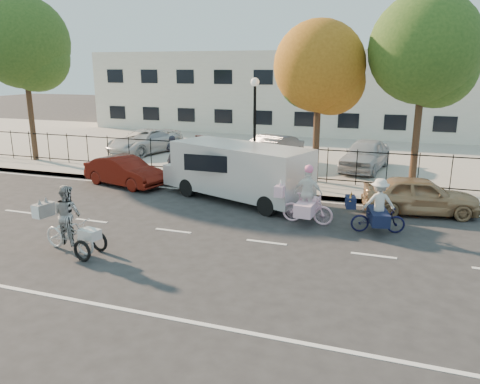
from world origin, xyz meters
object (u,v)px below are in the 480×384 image
at_px(bull_bike, 378,211).
at_px(pedestrian, 173,155).
at_px(lamppost, 255,111).
at_px(lot_car_d, 365,155).
at_px(unicorn_bike, 307,202).
at_px(lot_car_c, 269,151).
at_px(zebra_trike, 69,226).
at_px(gold_sedan, 420,195).
at_px(lot_car_b, 144,141).
at_px(white_van, 237,170).
at_px(red_sedan, 124,171).
at_px(lot_car_a, 147,143).

bearing_deg(bull_bike, pedestrian, 51.13).
relative_size(lamppost, lot_car_d, 1.02).
bearing_deg(unicorn_bike, lamppost, 38.65).
bearing_deg(lot_car_c, pedestrian, -120.16).
relative_size(zebra_trike, lot_car_d, 0.52).
relative_size(gold_sedan, lot_car_d, 0.90).
bearing_deg(lot_car_b, white_van, -27.05).
xyz_separation_m(lot_car_c, lot_car_d, (4.59, 0.59, -0.01)).
height_order(bull_bike, gold_sedan, bull_bike).
xyz_separation_m(red_sedan, pedestrian, (1.28, 2.02, 0.42)).
xyz_separation_m(lamppost, red_sedan, (-5.07, -2.30, -2.49)).
height_order(bull_bike, lot_car_d, bull_bike).
relative_size(lamppost, lot_car_b, 0.91).
bearing_deg(lot_car_c, lot_car_a, -170.57).
relative_size(gold_sedan, pedestrian, 2.15).
xyz_separation_m(zebra_trike, bull_bike, (7.87, 4.32, -0.05)).
height_order(white_van, lot_car_c, white_van).
bearing_deg(zebra_trike, lot_car_d, -18.46).
distance_m(bull_bike, white_van, 5.62).
distance_m(unicorn_bike, lot_car_d, 8.40).
bearing_deg(lot_car_d, pedestrian, -145.42).
height_order(gold_sedan, pedestrian, pedestrian).
relative_size(white_van, pedestrian, 3.61).
xyz_separation_m(red_sedan, lot_car_d, (9.46, 5.89, 0.25)).
relative_size(unicorn_bike, lot_car_c, 0.44).
xyz_separation_m(gold_sedan, lot_car_b, (-14.54, 6.54, 0.16)).
distance_m(white_van, lot_car_b, 10.65).
bearing_deg(white_van, zebra_trike, -92.25).
distance_m(lot_car_b, lot_car_d, 12.24).
height_order(white_van, red_sedan, white_van).
bearing_deg(lot_car_d, lot_car_b, -173.19).
height_order(lamppost, zebra_trike, lamppost).
distance_m(zebra_trike, lot_car_d, 14.48).
distance_m(lamppost, lot_car_d, 6.10).
bearing_deg(zebra_trike, gold_sedan, -43.87).
height_order(bull_bike, lot_car_c, bull_bike).
height_order(unicorn_bike, lot_car_c, unicorn_bike).
bearing_deg(pedestrian, white_van, 147.65).
height_order(pedestrian, lot_car_a, pedestrian).
bearing_deg(unicorn_bike, red_sedan, 77.95).
height_order(zebra_trike, lot_car_a, zebra_trike).
bearing_deg(lot_car_b, lot_car_a, -3.18).
relative_size(lot_car_b, lot_car_c, 1.07).
relative_size(unicorn_bike, red_sedan, 0.51).
bearing_deg(red_sedan, unicorn_bike, -91.10).
distance_m(lamppost, white_van, 3.46).
distance_m(bull_bike, gold_sedan, 2.74).
relative_size(lamppost, pedestrian, 2.42).
xyz_separation_m(white_van, gold_sedan, (6.49, 0.42, -0.52)).
height_order(bull_bike, lot_car_a, bull_bike).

